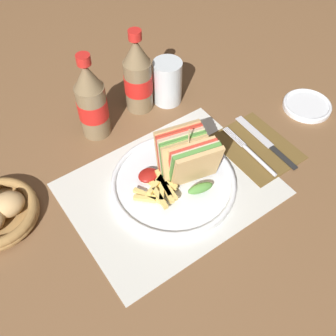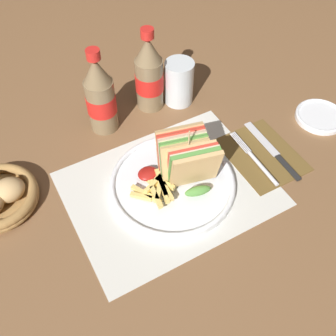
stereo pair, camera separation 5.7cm
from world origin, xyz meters
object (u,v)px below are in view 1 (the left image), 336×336
object	(u,v)px
fork	(254,155)
plate_main	(173,183)
coke_bottle_near	(92,102)
club_sandwich	(188,159)
knife	(266,142)
glass_near	(167,85)
coke_bottle_far	(138,77)
side_saucer	(307,105)

from	to	relation	value
fork	plate_main	bearing A→B (deg)	170.00
plate_main	coke_bottle_near	size ratio (longest dim) A/B	1.25
club_sandwich	knife	xyz separation A→B (m)	(0.21, -0.02, -0.06)
plate_main	glass_near	world-z (taller)	glass_near
plate_main	glass_near	distance (m)	0.28
club_sandwich	glass_near	xyz separation A→B (m)	(0.12, 0.24, -0.02)
plate_main	coke_bottle_far	xyz separation A→B (m)	(0.08, 0.26, 0.08)
knife	coke_bottle_near	distance (m)	0.41
plate_main	coke_bottle_near	world-z (taller)	coke_bottle_near
plate_main	knife	xyz separation A→B (m)	(0.25, -0.03, -0.00)
club_sandwich	side_saucer	bearing A→B (deg)	1.27
club_sandwich	fork	bearing A→B (deg)	-13.34
coke_bottle_far	side_saucer	world-z (taller)	coke_bottle_far
coke_bottle_near	side_saucer	distance (m)	0.54
fork	side_saucer	distance (m)	0.23
club_sandwich	glass_near	bearing A→B (deg)	63.86
coke_bottle_near	coke_bottle_far	bearing A→B (deg)	6.88
plate_main	coke_bottle_near	distance (m)	0.26
fork	coke_bottle_far	world-z (taller)	coke_bottle_far
coke_bottle_far	fork	bearing A→B (deg)	-68.60
knife	coke_bottle_far	xyz separation A→B (m)	(-0.17, 0.28, 0.09)
glass_near	plate_main	bearing A→B (deg)	-122.61
fork	side_saucer	size ratio (longest dim) A/B	1.44
coke_bottle_near	club_sandwich	bearing A→B (deg)	-70.18
knife	coke_bottle_far	bearing A→B (deg)	122.60
coke_bottle_far	side_saucer	bearing A→B (deg)	-36.02
club_sandwich	plate_main	bearing A→B (deg)	176.29
coke_bottle_near	glass_near	xyz separation A→B (m)	(0.20, -0.00, -0.04)
coke_bottle_far	glass_near	size ratio (longest dim) A/B	1.87
fork	coke_bottle_near	distance (m)	0.38
plate_main	coke_bottle_far	bearing A→B (deg)	72.83
plate_main	club_sandwich	size ratio (longest dim) A/B	1.97
coke_bottle_far	side_saucer	size ratio (longest dim) A/B	1.76
fork	glass_near	world-z (taller)	glass_near
club_sandwich	coke_bottle_near	xyz separation A→B (m)	(-0.09, 0.24, 0.02)
side_saucer	coke_bottle_far	bearing A→B (deg)	143.98
coke_bottle_far	coke_bottle_near	bearing A→B (deg)	-173.12
coke_bottle_far	club_sandwich	bearing A→B (deg)	-99.91
glass_near	side_saucer	world-z (taller)	glass_near
club_sandwich	knife	size ratio (longest dim) A/B	0.69
plate_main	side_saucer	distance (m)	0.42
club_sandwich	coke_bottle_near	distance (m)	0.26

